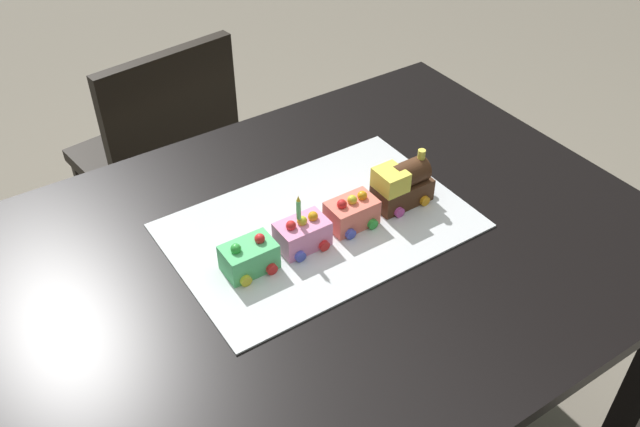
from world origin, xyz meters
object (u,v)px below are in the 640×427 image
Objects in this scene: birthday_candle at (299,208)px; chair at (162,159)px; cake_car_hopper_coral at (352,213)px; cake_car_flatbed_mint_green at (249,257)px; cake_car_caboose_bubblegum at (302,234)px; dining_table at (313,288)px; cake_locomotive at (402,184)px.

chair is at bearing -91.12° from birthday_candle.
chair reaches higher than cake_car_hopper_coral.
cake_car_caboose_bubblegum is at bearing -180.00° from cake_car_flatbed_mint_green.
birthday_candle is at bearing 0.00° from cake_car_caboose_bubblegum.
cake_car_hopper_coral is at bearing -170.13° from dining_table.
birthday_candle is at bearing 0.00° from cake_car_hopper_coral.
birthday_candle is at bearing 81.36° from chair.
dining_table is 0.21m from birthday_candle.
cake_locomotive is at bearing 180.00° from cake_car_caboose_bubblegum.
cake_locomotive is at bearing 98.77° from chair.
dining_table is at bearing 9.87° from cake_car_hopper_coral.
cake_car_flatbed_mint_green is 1.85× the size of birthday_candle.
chair is 0.88m from cake_car_hopper_coral.
chair is 0.91m from cake_locomotive.
cake_car_flatbed_mint_green is (0.13, 0.81, 0.30)m from chair.
dining_table is 14.00× the size of cake_car_caboose_bubblegum.
cake_locomotive is 1.40× the size of cake_car_hopper_coral.
cake_car_hopper_coral is at bearing 90.11° from chair.
chair is 8.60× the size of cake_car_hopper_coral.
cake_car_caboose_bubblegum is (0.01, -0.02, 0.14)m from dining_table.
cake_car_caboose_bubblegum is (0.01, 0.81, 0.30)m from chair.
cake_car_hopper_coral is at bearing -0.00° from cake_locomotive.
birthday_candle reaches higher than dining_table.
dining_table is 0.14m from cake_car_caboose_bubblegum.
cake_car_caboose_bubblegum is at bearing -57.75° from dining_table.
dining_table is at bearing 82.67° from chair.
cake_car_hopper_coral and cake_car_flatbed_mint_green have the same top height.
chair is at bearing -73.71° from cake_locomotive.
cake_car_hopper_coral is 0.14m from birthday_candle.
dining_table is at bearing 4.49° from cake_locomotive.
chair is at bearing -90.62° from cake_car_caboose_bubblegum.
cake_locomotive is 1.40× the size of cake_car_flatbed_mint_green.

